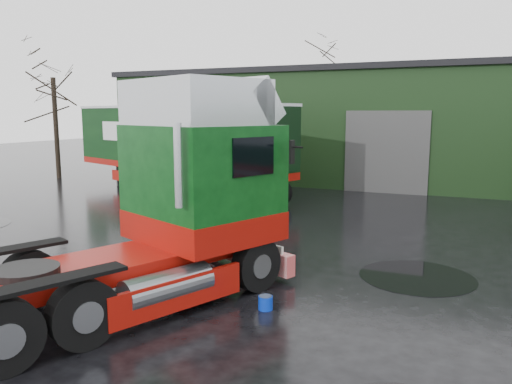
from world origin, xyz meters
TOP-DOWN VIEW (x-y plane):
  - ground at (0.00, 0.00)m, footprint 100.00×100.00m
  - warehouse at (2.00, 20.00)m, footprint 32.40×12.40m
  - hero_tractor at (-0.59, -3.00)m, footprint 5.86×8.11m
  - trailer_left at (-7.50, 10.00)m, footprint 13.93×7.74m
  - wash_bucket at (2.15, -2.01)m, footprint 0.38×0.38m
  - tree_left at (-17.00, 12.00)m, footprint 4.40×4.40m
  - tree_back_a at (-6.00, 30.00)m, footprint 4.40×4.40m
  - puddle_0 at (-1.83, -0.33)m, footprint 3.59×3.59m
  - puddle_1 at (4.73, 1.26)m, footprint 2.72×2.72m

SIDE VIEW (x-z plane):
  - ground at x=0.00m, z-range 0.00..0.00m
  - puddle_0 at x=-1.83m, z-range 0.00..0.01m
  - puddle_1 at x=4.73m, z-range 0.00..0.01m
  - wash_bucket at x=2.15m, z-range 0.00..0.27m
  - trailer_left at x=-7.50m, z-range 0.00..4.30m
  - hero_tractor at x=-0.59m, z-range 0.00..4.64m
  - warehouse at x=2.00m, z-range 0.01..6.31m
  - tree_left at x=-17.00m, z-range 0.00..8.50m
  - tree_back_a at x=-6.00m, z-range 0.00..9.50m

